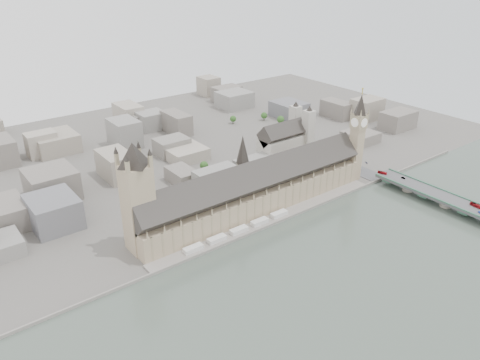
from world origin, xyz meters
TOP-DOWN VIEW (x-y plane):
  - ground at (0.00, 0.00)m, footprint 900.00×900.00m
  - river_thames at (0.00, -165.00)m, footprint 600.00×600.00m
  - embankment_wall at (0.00, -15.00)m, footprint 600.00×1.50m
  - river_terrace at (0.00, -7.50)m, footprint 270.00×15.00m
  - terrace_tents at (-40.00, -7.00)m, footprint 118.00×7.00m
  - palace_of_westminster at (0.00, 19.70)m, footprint 265.00×40.73m
  - elizabeth_tower at (138.00, 8.00)m, footprint 17.00×17.00m
  - victoria_tower at (-122.00, 26.00)m, footprint 30.00×30.00m
  - central_tower at (-10.00, 26.00)m, footprint 13.00×13.00m
  - westminster_bridge at (162.00, -87.50)m, footprint 25.00×325.00m
  - westminster_abbey at (110.92, 95.00)m, footprint 68.00×36.00m
  - city_skyline_inland at (0.00, 245.00)m, footprint 720.00×360.00m
  - park_trees at (-10.00, 60.00)m, footprint 110.00×30.00m
  - red_bus_north at (157.23, -17.74)m, footprint 5.98×10.50m
  - red_bus_south at (166.34, -122.61)m, footprint 3.87×11.98m
  - car_blue at (157.63, -131.78)m, footprint 3.41×4.67m
  - car_silver at (165.54, -39.84)m, footprint 1.73×4.65m
  - car_approach at (167.07, 12.42)m, footprint 3.65×5.10m

SIDE VIEW (x-z plane):
  - ground at x=0.00m, z-range 0.00..0.00m
  - river_thames at x=0.00m, z-range 0.00..0.00m
  - river_terrace at x=0.00m, z-range 0.00..2.00m
  - embankment_wall at x=0.00m, z-range 0.00..3.00m
  - terrace_tents at x=-40.00m, z-range 2.00..6.00m
  - westminster_bridge at x=162.00m, z-range 0.00..10.25m
  - park_trees at x=-10.00m, z-range 0.00..15.00m
  - car_approach at x=167.07m, z-range 10.25..11.62m
  - car_blue at x=157.63m, z-range 10.25..11.73m
  - car_silver at x=165.54m, z-range 10.25..11.77m
  - red_bus_north at x=157.23m, z-range 10.25..13.13m
  - red_bus_south at x=166.34m, z-range 10.25..13.53m
  - city_skyline_inland at x=0.00m, z-range 0.00..38.00m
  - palace_of_westminster at x=0.00m, z-range -5.02..50.43m
  - westminster_abbey at x=110.92m, z-range -6.92..57.08m
  - victoria_tower at x=-122.00m, z-range 5.20..105.20m
  - central_tower at x=-10.00m, z-range 33.92..81.92m
  - elizabeth_tower at x=138.00m, z-range 4.34..111.84m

